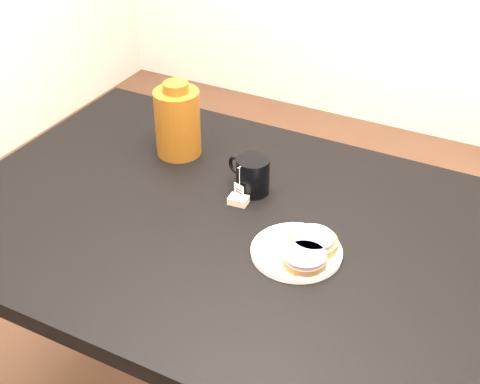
# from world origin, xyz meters

# --- Properties ---
(table) EXTENTS (1.40, 0.90, 0.75)m
(table) POSITION_xyz_m (0.00, 0.00, 0.67)
(table) COLOR black
(table) RESTS_ON ground_plane
(plate) EXTENTS (0.19, 0.19, 0.01)m
(plate) POSITION_xyz_m (0.14, -0.04, 0.76)
(plate) COLOR white
(plate) RESTS_ON table
(bagel_back) EXTENTS (0.11, 0.11, 0.03)m
(bagel_back) POSITION_xyz_m (0.16, -0.01, 0.77)
(bagel_back) COLOR brown
(bagel_back) RESTS_ON plate
(bagel_front) EXTENTS (0.13, 0.13, 0.03)m
(bagel_front) POSITION_xyz_m (0.17, -0.08, 0.77)
(bagel_front) COLOR brown
(bagel_front) RESTS_ON plate
(mug) EXTENTS (0.13, 0.10, 0.09)m
(mug) POSITION_xyz_m (-0.06, 0.13, 0.80)
(mug) COLOR black
(mug) RESTS_ON table
(teabag_pouch) EXTENTS (0.05, 0.04, 0.02)m
(teabag_pouch) POSITION_xyz_m (-0.06, 0.07, 0.76)
(teabag_pouch) COLOR #C6B793
(teabag_pouch) RESTS_ON table
(bagel_package) EXTENTS (0.12, 0.12, 0.20)m
(bagel_package) POSITION_xyz_m (-0.31, 0.20, 0.84)
(bagel_package) COLOR #5C2D0C
(bagel_package) RESTS_ON table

